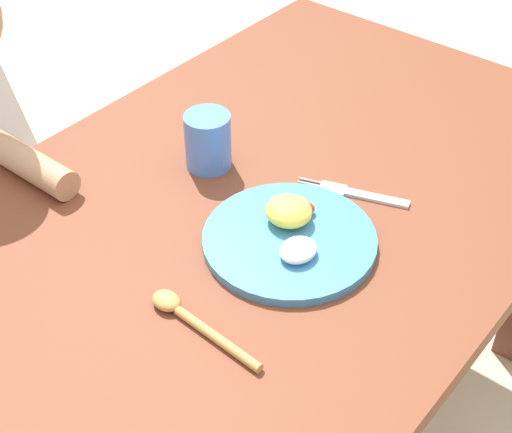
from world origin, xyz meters
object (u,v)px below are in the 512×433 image
(fork, at_px, (356,194))
(drinking_cup, at_px, (208,141))
(plate, at_px, (290,236))
(spoon, at_px, (190,318))

(fork, xyz_separation_m, drinking_cup, (-0.09, 0.25, 0.05))
(fork, distance_m, drinking_cup, 0.27)
(drinking_cup, bearing_deg, fork, -70.06)
(plate, distance_m, spoon, 0.22)
(fork, relative_size, spoon, 0.93)
(spoon, bearing_deg, drinking_cup, -49.32)
(spoon, bearing_deg, fork, -90.32)
(plate, xyz_separation_m, drinking_cup, (0.07, 0.24, 0.04))
(plate, bearing_deg, drinking_cup, 72.71)
(drinking_cup, bearing_deg, plate, -107.29)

